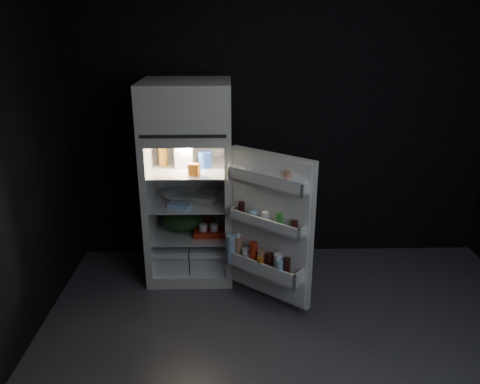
{
  "coord_description": "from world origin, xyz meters",
  "views": [
    {
      "loc": [
        -0.52,
        -2.67,
        2.24
      ],
      "look_at": [
        -0.43,
        1.0,
        0.9
      ],
      "focal_mm": 35.0,
      "sensor_mm": 36.0,
      "label": 1
    }
  ],
  "objects_px": {
    "fridge_door": "(268,230)",
    "yogurt_tray": "(210,233)",
    "milk_jug": "(184,154)",
    "egg_carton": "(197,200)",
    "refrigerator": "(189,174)"
  },
  "relations": [
    {
      "from": "yogurt_tray",
      "to": "refrigerator",
      "type": "bearing_deg",
      "value": 137.75
    },
    {
      "from": "yogurt_tray",
      "to": "milk_jug",
      "type": "bearing_deg",
      "value": 141.4
    },
    {
      "from": "fridge_door",
      "to": "yogurt_tray",
      "type": "height_order",
      "value": "fridge_door"
    },
    {
      "from": "refrigerator",
      "to": "egg_carton",
      "type": "relative_size",
      "value": 5.75
    },
    {
      "from": "egg_carton",
      "to": "refrigerator",
      "type": "bearing_deg",
      "value": 143.62
    },
    {
      "from": "milk_jug",
      "to": "egg_carton",
      "type": "distance_m",
      "value": 0.42
    },
    {
      "from": "fridge_door",
      "to": "yogurt_tray",
      "type": "distance_m",
      "value": 0.7
    },
    {
      "from": "milk_jug",
      "to": "yogurt_tray",
      "type": "height_order",
      "value": "milk_jug"
    },
    {
      "from": "milk_jug",
      "to": "yogurt_tray",
      "type": "distance_m",
      "value": 0.75
    },
    {
      "from": "refrigerator",
      "to": "egg_carton",
      "type": "xyz_separation_m",
      "value": [
        0.08,
        -0.13,
        -0.19
      ]
    },
    {
      "from": "fridge_door",
      "to": "milk_jug",
      "type": "height_order",
      "value": "fridge_door"
    },
    {
      "from": "egg_carton",
      "to": "yogurt_tray",
      "type": "xyz_separation_m",
      "value": [
        0.11,
        -0.03,
        -0.31
      ]
    },
    {
      "from": "refrigerator",
      "to": "yogurt_tray",
      "type": "bearing_deg",
      "value": -41.4
    },
    {
      "from": "refrigerator",
      "to": "milk_jug",
      "type": "bearing_deg",
      "value": 168.88
    },
    {
      "from": "milk_jug",
      "to": "refrigerator",
      "type": "bearing_deg",
      "value": -10.76
    }
  ]
}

